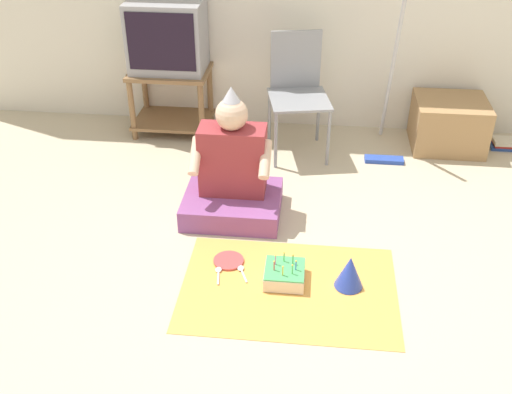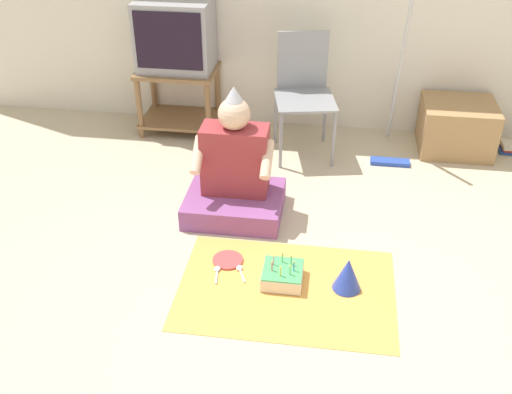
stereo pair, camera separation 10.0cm
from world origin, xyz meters
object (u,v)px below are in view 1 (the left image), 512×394
(folding_chair, at_px, (298,86))
(paper_plate, at_px, (229,260))
(book_pile, at_px, (504,144))
(party_hat_blue, at_px, (350,272))
(cardboard_box_stack, at_px, (449,124))
(dust_mop, at_px, (388,112))
(birthday_cake, at_px, (285,274))
(person_seated, at_px, (232,177))
(tv, at_px, (167,36))

(folding_chair, height_order, paper_plate, folding_chair)
(book_pile, bearing_deg, paper_plate, -139.65)
(folding_chair, bearing_deg, party_hat_blue, -76.89)
(cardboard_box_stack, height_order, party_hat_blue, cardboard_box_stack)
(folding_chair, xyz_separation_m, book_pile, (1.58, 0.17, -0.46))
(dust_mop, bearing_deg, folding_chair, 176.51)
(dust_mop, bearing_deg, paper_plate, -124.58)
(birthday_cake, bearing_deg, folding_chair, 90.80)
(person_seated, xyz_separation_m, paper_plate, (0.05, -0.52, -0.24))
(tv, distance_m, cardboard_box_stack, 2.20)
(party_hat_blue, bearing_deg, folding_chair, 103.11)
(birthday_cake, distance_m, paper_plate, 0.35)
(dust_mop, bearing_deg, party_hat_blue, -100.79)
(tv, xyz_separation_m, folding_chair, (0.98, -0.21, -0.27))
(birthday_cake, bearing_deg, party_hat_blue, -1.06)
(cardboard_box_stack, distance_m, paper_plate, 2.15)
(book_pile, xyz_separation_m, party_hat_blue, (-1.21, -1.74, 0.07))
(tv, relative_size, birthday_cake, 2.56)
(cardboard_box_stack, xyz_separation_m, party_hat_blue, (-0.77, -1.73, -0.08))
(birthday_cake, bearing_deg, tv, 119.53)
(cardboard_box_stack, height_order, dust_mop, dust_mop)
(tv, bearing_deg, paper_plate, -67.51)
(dust_mop, bearing_deg, cardboard_box_stack, 22.10)
(cardboard_box_stack, distance_m, birthday_cake, 2.06)
(folding_chair, xyz_separation_m, birthday_cake, (0.02, -1.56, -0.45))
(tv, bearing_deg, book_pile, -1.01)
(folding_chair, distance_m, birthday_cake, 1.63)
(cardboard_box_stack, relative_size, paper_plate, 3.05)
(folding_chair, height_order, book_pile, folding_chair)
(book_pile, relative_size, person_seated, 0.24)
(birthday_cake, bearing_deg, paper_plate, 158.06)
(tv, height_order, dust_mop, dust_mop)
(folding_chair, relative_size, book_pile, 4.37)
(tv, distance_m, dust_mop, 1.71)
(birthday_cake, xyz_separation_m, party_hat_blue, (0.34, -0.01, 0.05))
(folding_chair, bearing_deg, person_seated, -110.81)
(tv, xyz_separation_m, book_pile, (2.56, -0.04, -0.73))
(book_pile, xyz_separation_m, person_seated, (-1.93, -1.08, 0.22))
(dust_mop, distance_m, party_hat_blue, 1.58)
(paper_plate, bearing_deg, tv, 112.49)
(book_pile, xyz_separation_m, birthday_cake, (-1.56, -1.73, 0.01))
(folding_chair, bearing_deg, dust_mop, -3.49)
(folding_chair, xyz_separation_m, dust_mop, (0.66, -0.04, -0.15))
(tv, height_order, book_pile, tv)
(dust_mop, relative_size, person_seated, 1.41)
(book_pile, distance_m, party_hat_blue, 2.12)
(folding_chair, bearing_deg, paper_plate, -101.94)
(paper_plate, bearing_deg, birthday_cake, -21.94)
(tv, distance_m, birthday_cake, 2.16)
(birthday_cake, bearing_deg, book_pile, 48.00)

